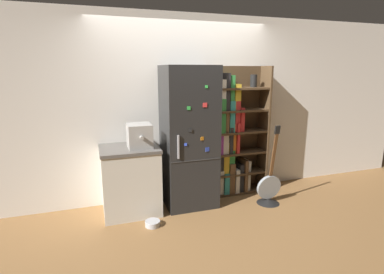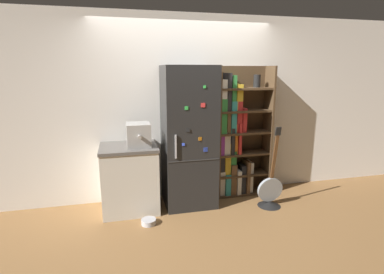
{
  "view_description": "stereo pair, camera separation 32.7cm",
  "coord_description": "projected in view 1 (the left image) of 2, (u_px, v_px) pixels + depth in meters",
  "views": [
    {
      "loc": [
        -1.2,
        -3.61,
        1.84
      ],
      "look_at": [
        0.05,
        0.15,
        0.95
      ],
      "focal_mm": 28.0,
      "sensor_mm": 36.0,
      "label": 1
    },
    {
      "loc": [
        -0.89,
        -3.7,
        1.84
      ],
      "look_at": [
        0.05,
        0.15,
        0.95
      ],
      "focal_mm": 28.0,
      "sensor_mm": 36.0,
      "label": 2
    }
  ],
  "objects": [
    {
      "name": "wall_back",
      "position": [
        182.0,
        109.0,
        4.28
      ],
      "size": [
        8.0,
        0.05,
        2.6
      ],
      "color": "white",
      "rests_on": "ground_plane"
    },
    {
      "name": "guitar",
      "position": [
        269.0,
        192.0,
        4.2
      ],
      "size": [
        0.36,
        0.32,
        1.14
      ],
      "color": "black",
      "rests_on": "ground_plane"
    },
    {
      "name": "bookshelf",
      "position": [
        233.0,
        138.0,
        4.45
      ],
      "size": [
        0.82,
        0.32,
        1.9
      ],
      "color": "#4C3823",
      "rests_on": "ground_plane"
    },
    {
      "name": "refrigerator",
      "position": [
        189.0,
        137.0,
        4.05
      ],
      "size": [
        0.69,
        0.64,
        1.9
      ],
      "color": "black",
      "rests_on": "ground_plane"
    },
    {
      "name": "espresso_machine",
      "position": [
        139.0,
        136.0,
        3.76
      ],
      "size": [
        0.3,
        0.37,
        0.3
      ],
      "color": "#A5A39E",
      "rests_on": "kitchen_counter"
    },
    {
      "name": "kitchen_counter",
      "position": [
        130.0,
        180.0,
        3.91
      ],
      "size": [
        0.73,
        0.64,
        0.88
      ],
      "color": "beige",
      "rests_on": "ground_plane"
    },
    {
      "name": "pet_bowl",
      "position": [
        153.0,
        223.0,
        3.61
      ],
      "size": [
        0.18,
        0.18,
        0.06
      ],
      "color": "#B7B7BC",
      "rests_on": "ground_plane"
    },
    {
      "name": "ground_plane",
      "position": [
        192.0,
        207.0,
        4.12
      ],
      "size": [
        16.0,
        16.0,
        0.0
      ],
      "primitive_type": "plane",
      "color": "olive"
    }
  ]
}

